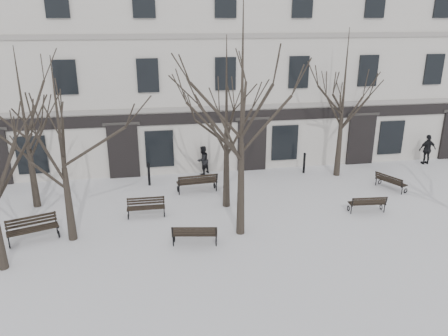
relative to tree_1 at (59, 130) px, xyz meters
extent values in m
plane|color=silver|center=(5.24, -1.18, -4.37)|extent=(100.00, 100.00, 0.00)
cube|color=beige|center=(5.24, 11.82, 1.13)|extent=(40.00, 10.00, 11.00)
cube|color=gray|center=(5.24, 6.79, -0.77)|extent=(40.00, 0.12, 0.25)
cube|color=gray|center=(5.24, 6.79, 2.93)|extent=(40.00, 0.12, 0.25)
cube|color=black|center=(5.24, 6.78, -1.27)|extent=(40.00, 0.10, 0.60)
cube|color=black|center=(-2.86, 6.77, -2.87)|extent=(1.50, 0.14, 2.00)
cube|color=black|center=(1.74, 6.76, -2.92)|extent=(1.60, 0.22, 2.90)
cube|color=#2D2B28|center=(1.74, 6.72, -1.42)|extent=(1.90, 0.08, 0.18)
cube|color=black|center=(3.64, 6.77, -2.87)|extent=(1.50, 0.14, 2.00)
cube|color=black|center=(8.74, 6.76, -2.92)|extent=(1.60, 0.22, 2.90)
cube|color=#2D2B28|center=(8.74, 6.72, -1.42)|extent=(1.90, 0.08, 0.18)
cube|color=black|center=(10.64, 6.77, -2.87)|extent=(1.50, 0.14, 2.00)
cube|color=black|center=(15.24, 6.76, -2.92)|extent=(1.60, 0.22, 2.90)
cube|color=#2D2B28|center=(15.24, 6.72, -1.42)|extent=(1.90, 0.08, 0.18)
cube|color=black|center=(17.14, 6.77, -2.87)|extent=(1.50, 0.14, 2.00)
cube|color=black|center=(-0.76, 6.77, 1.03)|extent=(1.10, 0.14, 1.70)
cube|color=black|center=(3.24, 6.77, 1.03)|extent=(1.10, 0.14, 1.70)
cube|color=black|center=(7.24, 6.77, 1.03)|extent=(1.10, 0.14, 1.70)
cube|color=black|center=(7.24, 6.77, 4.63)|extent=(1.10, 0.14, 1.70)
cube|color=black|center=(11.24, 6.77, 1.03)|extent=(1.10, 0.14, 1.70)
cube|color=black|center=(11.24, 6.77, 4.63)|extent=(1.10, 0.14, 1.70)
cube|color=black|center=(15.24, 6.77, 1.03)|extent=(1.10, 0.14, 1.70)
cube|color=black|center=(15.24, 6.77, 4.63)|extent=(1.10, 0.14, 1.70)
cube|color=black|center=(19.24, 6.77, 1.03)|extent=(1.10, 0.14, 1.70)
cube|color=black|center=(19.24, 6.77, 4.63)|extent=(1.10, 0.14, 1.70)
cone|color=black|center=(0.00, 0.00, -2.90)|extent=(0.34, 0.34, 2.93)
cone|color=black|center=(6.54, -0.63, -2.50)|extent=(0.34, 0.34, 3.74)
cone|color=black|center=(-2.09, 3.54, -2.87)|extent=(0.34, 0.34, 2.99)
cone|color=black|center=(6.46, 2.08, -2.78)|extent=(0.34, 0.34, 3.17)
cone|color=black|center=(13.14, 5.10, -2.74)|extent=(0.34, 0.34, 3.25)
torus|color=black|center=(-2.23, -0.35, -4.22)|extent=(0.15, 0.30, 0.30)
cylinder|color=black|center=(-2.35, 0.01, -4.13)|extent=(0.05, 0.05, 0.47)
cube|color=black|center=(-2.29, -0.17, -3.90)|extent=(0.24, 0.56, 0.05)
torus|color=black|center=(-0.56, 0.23, -4.22)|extent=(0.15, 0.30, 0.30)
cylinder|color=black|center=(-0.68, 0.58, -4.13)|extent=(0.05, 0.05, 0.47)
cube|color=black|center=(-0.62, 0.41, -3.90)|extent=(0.24, 0.56, 0.05)
cube|color=black|center=(-1.38, -0.10, -3.88)|extent=(1.80, 0.70, 0.04)
cube|color=black|center=(-1.43, 0.04, -3.88)|extent=(1.80, 0.70, 0.04)
cube|color=black|center=(-1.48, 0.18, -3.88)|extent=(1.80, 0.70, 0.04)
cube|color=black|center=(-1.53, 0.31, -3.88)|extent=(1.80, 0.70, 0.04)
cube|color=black|center=(-1.54, 0.35, -3.74)|extent=(1.78, 0.64, 0.09)
cube|color=black|center=(-1.55, 0.37, -3.62)|extent=(1.78, 0.64, 0.09)
cube|color=black|center=(-1.55, 0.40, -3.49)|extent=(1.78, 0.64, 0.09)
cylinder|color=black|center=(-2.38, 0.09, -3.69)|extent=(0.09, 0.15, 0.52)
cylinder|color=black|center=(-0.71, 0.66, -3.69)|extent=(0.09, 0.15, 0.52)
torus|color=black|center=(5.48, -1.18, -4.23)|extent=(0.09, 0.28, 0.28)
cylinder|color=black|center=(5.42, -1.52, -4.15)|extent=(0.05, 0.05, 0.43)
cube|color=black|center=(5.45, -1.35, -3.94)|extent=(0.13, 0.52, 0.05)
torus|color=black|center=(3.88, -0.91, -4.23)|extent=(0.09, 0.28, 0.28)
cylinder|color=black|center=(3.83, -1.25, -4.15)|extent=(0.05, 0.05, 0.43)
cube|color=black|center=(3.86, -1.08, -3.94)|extent=(0.13, 0.52, 0.05)
cube|color=black|center=(4.69, -1.01, -3.92)|extent=(1.70, 0.37, 0.03)
cube|color=black|center=(4.67, -1.14, -3.92)|extent=(1.70, 0.37, 0.03)
cube|color=black|center=(4.64, -1.27, -3.92)|extent=(1.70, 0.37, 0.03)
cube|color=black|center=(4.62, -1.40, -3.92)|extent=(1.70, 0.37, 0.03)
cube|color=black|center=(4.62, -1.44, -3.79)|extent=(1.69, 0.32, 0.09)
cube|color=black|center=(4.61, -1.46, -3.68)|extent=(1.69, 0.32, 0.09)
cube|color=black|center=(4.61, -1.48, -3.57)|extent=(1.69, 0.32, 0.09)
cylinder|color=black|center=(5.41, -1.59, -3.75)|extent=(0.06, 0.14, 0.47)
cylinder|color=black|center=(3.81, -1.32, -3.75)|extent=(0.06, 0.14, 0.47)
torus|color=black|center=(13.25, 0.48, -4.24)|extent=(0.06, 0.26, 0.26)
cylinder|color=black|center=(13.23, 0.16, -4.17)|extent=(0.04, 0.04, 0.40)
cube|color=black|center=(13.24, 0.32, -3.96)|extent=(0.08, 0.49, 0.04)
torus|color=black|center=(11.74, 0.60, -4.24)|extent=(0.06, 0.26, 0.26)
cylinder|color=black|center=(11.72, 0.28, -4.17)|extent=(0.04, 0.04, 0.40)
cube|color=black|center=(11.73, 0.44, -3.96)|extent=(0.08, 0.49, 0.04)
cube|color=black|center=(12.50, 0.58, -3.95)|extent=(1.61, 0.21, 0.03)
cube|color=black|center=(12.49, 0.45, -3.95)|extent=(1.61, 0.21, 0.03)
cube|color=black|center=(12.48, 0.33, -3.95)|extent=(1.61, 0.21, 0.03)
cube|color=black|center=(12.47, 0.21, -3.95)|extent=(1.61, 0.21, 0.03)
cube|color=black|center=(12.47, 0.17, -3.83)|extent=(1.60, 0.16, 0.08)
cube|color=black|center=(12.46, 0.15, -3.72)|extent=(1.60, 0.16, 0.08)
cube|color=black|center=(12.46, 0.13, -3.62)|extent=(1.60, 0.16, 0.08)
cylinder|color=black|center=(13.22, 0.09, -3.79)|extent=(0.05, 0.13, 0.44)
cylinder|color=black|center=(11.71, 0.21, -3.79)|extent=(0.05, 0.13, 0.44)
torus|color=black|center=(2.07, 1.41, -4.24)|extent=(0.05, 0.26, 0.26)
cylinder|color=black|center=(2.07, 1.73, -4.16)|extent=(0.05, 0.05, 0.41)
cube|color=black|center=(2.07, 1.57, -3.96)|extent=(0.05, 0.50, 0.05)
torus|color=black|center=(3.61, 1.39, -4.24)|extent=(0.05, 0.26, 0.26)
cylinder|color=black|center=(3.61, 1.72, -4.16)|extent=(0.05, 0.05, 0.41)
cube|color=black|center=(3.61, 1.55, -3.96)|extent=(0.05, 0.50, 0.05)
cube|color=black|center=(2.84, 1.36, -3.94)|extent=(1.63, 0.10, 0.03)
cube|color=black|center=(2.84, 1.49, -3.94)|extent=(1.63, 0.10, 0.03)
cube|color=black|center=(2.84, 1.62, -3.94)|extent=(1.63, 0.10, 0.03)
cube|color=black|center=(2.84, 1.74, -3.94)|extent=(1.63, 0.10, 0.03)
cube|color=black|center=(2.84, 1.78, -3.82)|extent=(1.63, 0.05, 0.08)
cube|color=black|center=(2.84, 1.80, -3.72)|extent=(1.63, 0.05, 0.08)
cube|color=black|center=(2.84, 1.82, -3.61)|extent=(1.63, 0.05, 0.08)
cylinder|color=black|center=(2.08, 1.81, -3.78)|extent=(0.04, 0.13, 0.45)
cylinder|color=black|center=(3.61, 1.79, -3.78)|extent=(0.04, 0.13, 0.45)
torus|color=black|center=(6.25, 4.30, -4.21)|extent=(0.08, 0.32, 0.32)
cylinder|color=black|center=(6.28, 3.91, -4.12)|extent=(0.05, 0.05, 0.49)
cube|color=black|center=(6.27, 4.10, -3.87)|extent=(0.11, 0.61, 0.05)
torus|color=black|center=(4.39, 4.14, -4.21)|extent=(0.08, 0.32, 0.32)
cylinder|color=black|center=(4.43, 3.74, -4.12)|extent=(0.05, 0.05, 0.49)
cube|color=black|center=(4.41, 3.94, -3.87)|extent=(0.11, 0.61, 0.05)
cube|color=black|center=(5.32, 4.26, -3.85)|extent=(1.97, 0.27, 0.04)
cube|color=black|center=(5.33, 4.11, -3.85)|extent=(1.97, 0.27, 0.04)
cube|color=black|center=(5.34, 3.96, -3.85)|extent=(1.97, 0.27, 0.04)
cube|color=black|center=(5.36, 3.80, -3.85)|extent=(1.97, 0.27, 0.04)
cube|color=black|center=(5.36, 3.76, -3.71)|extent=(1.97, 0.21, 0.10)
cube|color=black|center=(5.36, 3.74, -3.58)|extent=(1.97, 0.21, 0.10)
cube|color=black|center=(5.36, 3.71, -3.45)|extent=(1.97, 0.21, 0.10)
cylinder|color=black|center=(6.29, 3.82, -3.65)|extent=(0.06, 0.16, 0.55)
cylinder|color=black|center=(4.43, 3.66, -3.65)|extent=(0.06, 0.16, 0.55)
torus|color=black|center=(15.42, 2.07, -4.24)|extent=(0.25, 0.15, 0.26)
cylinder|color=black|center=(15.13, 1.93, -4.17)|extent=(0.04, 0.04, 0.40)
cube|color=black|center=(15.28, 2.00, -3.97)|extent=(0.46, 0.24, 0.04)
torus|color=black|center=(14.79, 3.43, -4.24)|extent=(0.25, 0.15, 0.26)
cylinder|color=black|center=(14.51, 3.30, -4.17)|extent=(0.04, 0.04, 0.40)
cube|color=black|center=(14.65, 3.36, -3.97)|extent=(0.46, 0.24, 0.04)
cube|color=black|center=(15.14, 2.76, -3.95)|extent=(0.74, 1.48, 0.03)
cube|color=black|center=(15.03, 2.71, -3.95)|extent=(0.74, 1.48, 0.03)
cube|color=black|center=(14.92, 2.66, -3.95)|extent=(0.74, 1.48, 0.03)
cube|color=black|center=(14.80, 2.61, -3.95)|extent=(0.74, 1.48, 0.03)
cube|color=black|center=(14.77, 2.59, -3.84)|extent=(0.69, 1.46, 0.08)
cube|color=black|center=(14.75, 2.58, -3.73)|extent=(0.69, 1.46, 0.08)
cube|color=black|center=(14.74, 2.58, -3.62)|extent=(0.69, 1.46, 0.08)
cylinder|color=black|center=(15.07, 1.90, -3.79)|extent=(0.13, 0.08, 0.44)
cylinder|color=black|center=(14.44, 3.27, -3.79)|extent=(0.13, 0.08, 0.44)
cylinder|color=black|center=(3.02, 5.32, -3.81)|extent=(0.13, 0.13, 1.10)
sphere|color=black|center=(3.02, 5.32, -3.24)|extent=(0.15, 0.15, 0.15)
cylinder|color=black|center=(11.49, 5.74, -3.83)|extent=(0.13, 0.13, 1.08)
sphere|color=black|center=(11.49, 5.74, -3.27)|extent=(0.15, 0.15, 0.15)
imported|color=black|center=(5.95, 6.55, -4.37)|extent=(0.98, 0.96, 1.59)
imported|color=black|center=(19.10, 6.01, -4.37)|extent=(1.04, 0.43, 1.77)
camera|label=1|loc=(3.20, -15.98, 3.85)|focal=35.00mm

